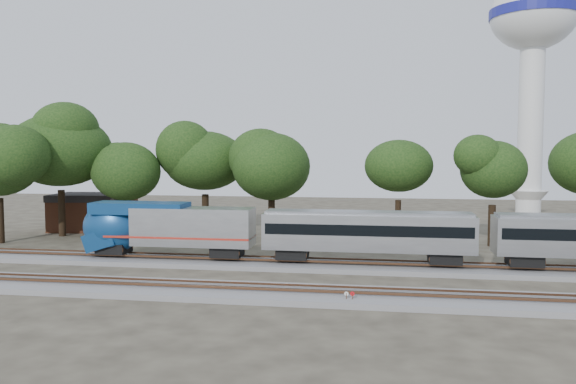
# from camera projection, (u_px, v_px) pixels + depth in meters

# --- Properties ---
(ground) EXTENTS (160.00, 160.00, 0.00)m
(ground) POSITION_uv_depth(u_px,v_px,m) (274.00, 282.00, 42.15)
(ground) COLOR #383328
(ground) RESTS_ON ground
(track_far) EXTENTS (160.00, 5.00, 0.73)m
(track_far) POSITION_uv_depth(u_px,v_px,m) (287.00, 264.00, 48.05)
(track_far) COLOR slate
(track_far) RESTS_ON ground
(track_near) EXTENTS (160.00, 5.00, 0.73)m
(track_near) POSITION_uv_depth(u_px,v_px,m) (264.00, 293.00, 38.20)
(track_near) COLOR slate
(track_near) RESTS_ON ground
(switch_stand_red) EXTENTS (0.28, 0.05, 0.89)m
(switch_stand_red) POSITION_uv_depth(u_px,v_px,m) (352.00, 297.00, 35.80)
(switch_stand_red) COLOR #512D19
(switch_stand_red) RESTS_ON ground
(switch_stand_white) EXTENTS (0.28, 0.05, 0.87)m
(switch_stand_white) POSITION_uv_depth(u_px,v_px,m) (346.00, 296.00, 35.92)
(switch_stand_white) COLOR #512D19
(switch_stand_white) RESTS_ON ground
(switch_lever) EXTENTS (0.51, 0.32, 0.30)m
(switch_lever) POSITION_uv_depth(u_px,v_px,m) (348.00, 303.00, 35.92)
(switch_lever) COLOR #512D19
(switch_lever) RESTS_ON ground
(water_tower) EXTENTS (13.27, 13.27, 36.73)m
(water_tower) POSITION_uv_depth(u_px,v_px,m) (533.00, 40.00, 86.95)
(water_tower) COLOR silver
(water_tower) RESTS_ON ground
(brick_building) EXTENTS (10.24, 7.78, 4.57)m
(brick_building) POSITION_uv_depth(u_px,v_px,m) (94.00, 212.00, 70.54)
(brick_building) COLOR brown
(brick_building) RESTS_ON ground
(tree_1) EXTENTS (10.17, 10.17, 14.34)m
(tree_1) POSITION_uv_depth(u_px,v_px,m) (60.00, 150.00, 64.77)
(tree_1) COLOR black
(tree_1) RESTS_ON ground
(tree_2) EXTENTS (7.71, 7.71, 10.87)m
(tree_2) POSITION_uv_depth(u_px,v_px,m) (126.00, 172.00, 63.89)
(tree_2) COLOR black
(tree_2) RESTS_ON ground
(tree_3) EXTENTS (8.90, 8.90, 12.54)m
(tree_3) POSITION_uv_depth(u_px,v_px,m) (205.00, 161.00, 67.16)
(tree_3) COLOR black
(tree_3) RESTS_ON ground
(tree_4) EXTENTS (8.31, 8.31, 11.72)m
(tree_4) POSITION_uv_depth(u_px,v_px,m) (271.00, 167.00, 62.68)
(tree_4) COLOR black
(tree_4) RESTS_ON ground
(tree_5) EXTENTS (8.39, 8.39, 11.83)m
(tree_5) POSITION_uv_depth(u_px,v_px,m) (399.00, 166.00, 62.21)
(tree_5) COLOR black
(tree_5) RESTS_ON ground
(tree_6) EXTENTS (8.12, 8.12, 11.45)m
(tree_6) POSITION_uv_depth(u_px,v_px,m) (493.00, 170.00, 57.93)
(tree_6) COLOR black
(tree_6) RESTS_ON ground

